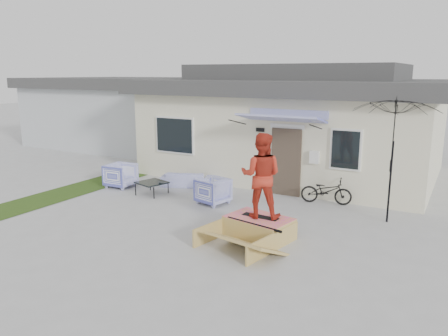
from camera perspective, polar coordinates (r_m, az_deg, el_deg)
The scene contains 13 objects.
ground at distance 10.53m, azimuth -6.31°, elevation -8.59°, with size 90.00×90.00×0.00m, color #A4A4A4.
grass_strip at distance 15.30m, azimuth -17.87°, elevation -2.44°, with size 1.40×8.00×0.01m, color #243F13.
house at distance 17.06m, azimuth 9.43°, elevation 6.09°, with size 10.80×8.49×4.10m.
neighbor_house at distance 24.33m, azimuth -12.88°, elevation 7.40°, with size 8.60×7.60×3.50m.
loveseat at distance 14.74m, azimuth -4.93°, elevation -1.12°, with size 1.68×0.49×0.66m, color #4349B7.
armchair_left at distance 14.95m, azimuth -13.36°, elevation -0.79°, with size 0.86×0.80×0.88m, color #4349B7.
armchair_right at distance 12.71m, azimuth -1.48°, elevation -2.85°, with size 0.82×0.76×0.84m, color #4349B7.
coffee_table at distance 13.92m, azimuth -9.40°, elevation -2.61°, with size 0.81×0.81×0.40m, color black.
bicycle at distance 13.04m, azimuth 13.25°, elevation -2.57°, with size 0.51×1.46×0.94m, color black.
patio_umbrella at distance 11.62m, azimuth 21.15°, elevation 1.59°, with size 2.51×2.40×2.20m.
skate_ramp at distance 10.22m, azimuth 4.59°, elevation -7.79°, with size 1.45×1.93×0.48m, color #AF904B, non-canonical shape.
skateboard at distance 10.17m, azimuth 4.77°, elevation -6.29°, with size 0.88×0.22×0.05m, color black.
skater at distance 9.89m, azimuth 4.88°, elevation -0.78°, with size 0.95×0.74×1.95m, color #B32C1C.
Camera 1 is at (5.80, -7.95, 3.75)m, focal length 34.95 mm.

